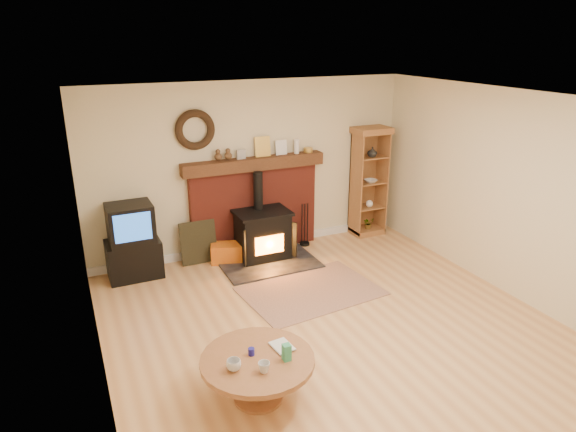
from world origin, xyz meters
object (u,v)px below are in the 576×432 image
tv_unit (133,243)px  wood_stove (263,236)px  curio_cabinet (368,181)px  coffee_table (258,366)px

tv_unit → wood_stove: bearing=-5.9°
tv_unit → curio_cabinet: 3.86m
tv_unit → curio_cabinet: (3.84, 0.08, 0.40)m
wood_stove → curio_cabinet: size_ratio=0.77×
coffee_table → tv_unit: bearing=101.6°
coffee_table → curio_cabinet: bearing=44.9°
tv_unit → coffee_table: tv_unit is taller
wood_stove → curio_cabinet: (1.99, 0.28, 0.54)m
wood_stove → curio_cabinet: 2.08m
wood_stove → coffee_table: (-1.22, -2.91, -0.00)m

